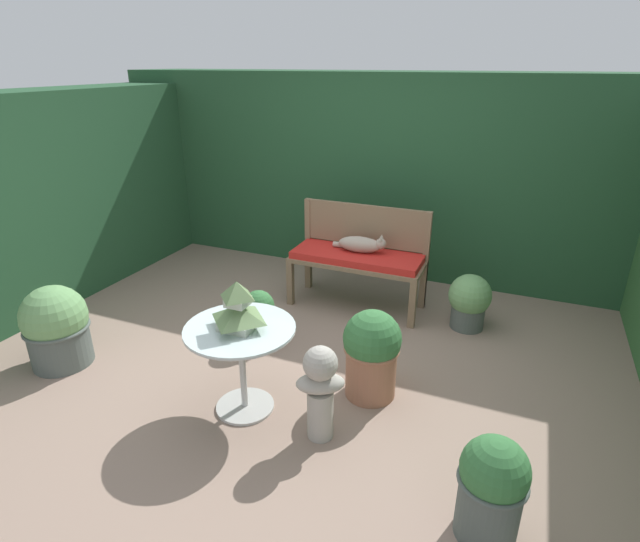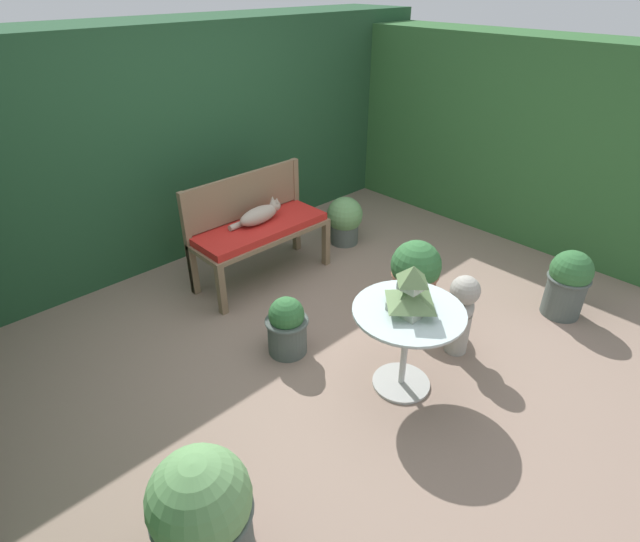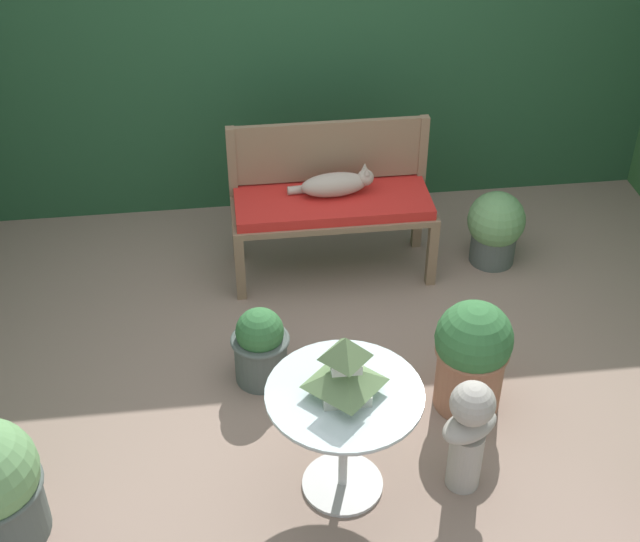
{
  "view_description": "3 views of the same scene",
  "coord_description": "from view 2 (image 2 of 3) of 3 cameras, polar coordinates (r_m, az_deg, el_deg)",
  "views": [
    {
      "loc": [
        1.49,
        -3.16,
        2.24
      ],
      "look_at": [
        0.06,
        0.25,
        0.68
      ],
      "focal_mm": 28.0,
      "sensor_mm": 36.0,
      "label": 1
    },
    {
      "loc": [
        -2.32,
        -2.23,
        2.5
      ],
      "look_at": [
        0.03,
        0.23,
        0.46
      ],
      "focal_mm": 28.0,
      "sensor_mm": 36.0,
      "label": 2
    },
    {
      "loc": [
        -0.57,
        -3.63,
        3.49
      ],
      "look_at": [
        -0.09,
        0.24,
        0.61
      ],
      "focal_mm": 50.0,
      "sensor_mm": 36.0,
      "label": 3
    }
  ],
  "objects": [
    {
      "name": "ground",
      "position": [
        4.07,
        1.89,
        -6.9
      ],
      "size": [
        30.0,
        30.0,
        0.0
      ],
      "primitive_type": "plane",
      "color": "gray"
    },
    {
      "name": "foliage_hedge_back",
      "position": [
        5.38,
        -17.09,
        14.28
      ],
      "size": [
        6.4,
        0.95,
        2.14
      ],
      "primitive_type": "cube",
      "color": "#234C2D",
      "rests_on": "ground"
    },
    {
      "name": "foliage_hedge_right",
      "position": [
        5.89,
        21.34,
        14.18
      ],
      "size": [
        0.7,
        3.54,
        2.0
      ],
      "primitive_type": "cube",
      "color": "#336633",
      "rests_on": "ground"
    },
    {
      "name": "garden_bench",
      "position": [
        4.56,
        -6.72,
        4.36
      ],
      "size": [
        1.28,
        0.5,
        0.55
      ],
      "color": "#7F664C",
      "rests_on": "ground"
    },
    {
      "name": "bench_backrest",
      "position": [
        4.64,
        -8.64,
        7.7
      ],
      "size": [
        1.28,
        0.06,
        0.97
      ],
      "color": "#7F664C",
      "rests_on": "ground"
    },
    {
      "name": "cat",
      "position": [
        4.53,
        -6.93,
        6.41
      ],
      "size": [
        0.54,
        0.18,
        0.19
      ],
      "rotation": [
        0.0,
        0.0,
        0.07
      ],
      "color": "#A89989",
      "rests_on": "garden_bench"
    },
    {
      "name": "patio_table",
      "position": [
        3.34,
        9.93,
        -6.3
      ],
      "size": [
        0.74,
        0.74,
        0.64
      ],
      "color": "#B7B7B2",
      "rests_on": "ground"
    },
    {
      "name": "pagoda_birdhouse",
      "position": [
        3.18,
        10.37,
        -2.39
      ],
      "size": [
        0.3,
        0.3,
        0.33
      ],
      "color": "#B2BCA8",
      "rests_on": "patio_table"
    },
    {
      "name": "garden_bust",
      "position": [
        3.81,
        15.89,
        -4.31
      ],
      "size": [
        0.35,
        0.29,
        0.66
      ],
      "rotation": [
        0.0,
        0.0,
        0.47
      ],
      "color": "#A39E93",
      "rests_on": "ground"
    },
    {
      "name": "potted_plant_bench_right",
      "position": [
        4.17,
        10.77,
        -0.65
      ],
      "size": [
        0.41,
        0.41,
        0.66
      ],
      "color": "#9E664C",
      "rests_on": "ground"
    },
    {
      "name": "potted_plant_patio_mid",
      "position": [
        4.58,
        26.48,
        -1.18
      ],
      "size": [
        0.35,
        0.35,
        0.59
      ],
      "color": "#4C5651",
      "rests_on": "ground"
    },
    {
      "name": "potted_plant_bench_left",
      "position": [
        3.75,
        -3.8,
        -6.3
      ],
      "size": [
        0.33,
        0.33,
        0.47
      ],
      "color": "#4C5651",
      "rests_on": "ground"
    },
    {
      "name": "potted_plant_path_edge",
      "position": [
        2.66,
        -13.36,
        -25.11
      ],
      "size": [
        0.49,
        0.49,
        0.66
      ],
      "color": "#4C5651",
      "rests_on": "ground"
    },
    {
      "name": "potted_plant_table_far",
      "position": [
        5.28,
        2.83,
        5.87
      ],
      "size": [
        0.38,
        0.38,
        0.51
      ],
      "color": "#4C5651",
      "rests_on": "ground"
    }
  ]
}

